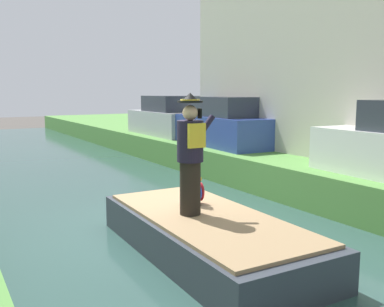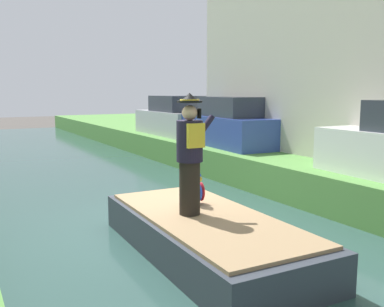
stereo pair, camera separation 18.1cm
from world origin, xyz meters
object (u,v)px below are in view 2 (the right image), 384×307
at_px(boat, 206,235).
at_px(person_pirate, 190,155).
at_px(parrot_plush, 194,190).
at_px(parked_car_silver, 175,118).
at_px(parked_car_blue, 232,125).

xyz_separation_m(boat, person_pirate, (-0.18, 0.18, 1.23)).
bearing_deg(parrot_plush, parked_car_silver, 64.87).
bearing_deg(parrot_plush, person_pirate, -126.02).
relative_size(boat, person_pirate, 2.29).
height_order(person_pirate, parked_car_blue, person_pirate).
bearing_deg(parked_car_blue, parked_car_silver, 90.00).
bearing_deg(parked_car_blue, boat, -127.45).
bearing_deg(person_pirate, parked_car_blue, 59.23).
distance_m(boat, person_pirate, 1.26).
height_order(boat, parked_car_silver, parked_car_silver).
bearing_deg(person_pirate, boat, -35.63).
height_order(boat, parrot_plush, parrot_plush).
relative_size(parrot_plush, parked_car_silver, 0.14).
height_order(boat, parked_car_blue, parked_car_blue).
bearing_deg(parked_car_blue, person_pirate, -129.46).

